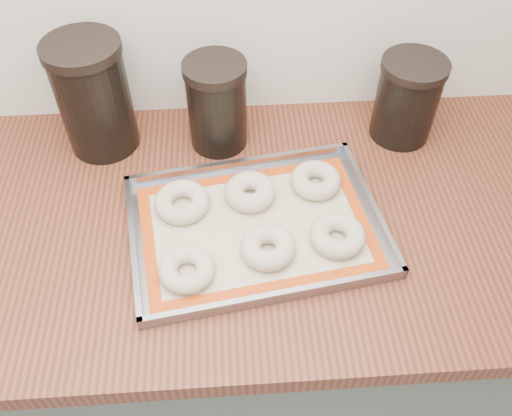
{
  "coord_description": "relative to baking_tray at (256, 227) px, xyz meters",
  "views": [
    {
      "loc": [
        -0.11,
        1.0,
        1.69
      ],
      "look_at": [
        -0.07,
        1.63,
        0.96
      ],
      "focal_mm": 38.0,
      "sensor_mm": 36.0,
      "label": 1
    }
  ],
  "objects": [
    {
      "name": "baking_mat",
      "position": [
        -0.0,
        0.0,
        -0.0
      ],
      "size": [
        0.46,
        0.35,
        0.0
      ],
      "rotation": [
        0.0,
        0.0,
        0.15
      ],
      "color": "#C6B793",
      "rests_on": "baking_tray"
    },
    {
      "name": "bagel_back_mid",
      "position": [
        -0.01,
        0.07,
        0.02
      ],
      "size": [
        0.1,
        0.1,
        0.04
      ],
      "primitive_type": "torus",
      "rotation": [
        0.0,
        0.0,
        0.02
      ],
      "color": "beige",
      "rests_on": "baking_mat"
    },
    {
      "name": "bagel_back_right",
      "position": [
        0.12,
        0.1,
        0.02
      ],
      "size": [
        0.11,
        0.11,
        0.03
      ],
      "primitive_type": "torus",
      "rotation": [
        0.0,
        0.0,
        0.13
      ],
      "color": "beige",
      "rests_on": "baking_mat"
    },
    {
      "name": "canister_mid",
      "position": [
        -0.06,
        0.25,
        0.09
      ],
      "size": [
        0.13,
        0.13,
        0.19
      ],
      "color": "black",
      "rests_on": "countertop"
    },
    {
      "name": "bagel_front_right",
      "position": [
        0.14,
        -0.04,
        0.02
      ],
      "size": [
        0.12,
        0.12,
        0.03
      ],
      "primitive_type": "torus",
      "rotation": [
        0.0,
        0.0,
        0.18
      ],
      "color": "beige",
      "rests_on": "baking_mat"
    },
    {
      "name": "bagel_front_left",
      "position": [
        -0.13,
        -0.1,
        0.01
      ],
      "size": [
        0.11,
        0.11,
        0.03
      ],
      "primitive_type": "torus",
      "rotation": [
        0.0,
        0.0,
        0.09
      ],
      "color": "beige",
      "rests_on": "baking_mat"
    },
    {
      "name": "baking_tray",
      "position": [
        0.0,
        0.0,
        0.0
      ],
      "size": [
        0.5,
        0.4,
        0.03
      ],
      "rotation": [
        0.0,
        0.0,
        0.15
      ],
      "color": "gray",
      "rests_on": "countertop"
    },
    {
      "name": "countertop",
      "position": [
        0.07,
        0.04,
        -0.03
      ],
      "size": [
        3.06,
        0.68,
        0.04
      ],
      "primitive_type": "cube",
      "color": "brown",
      "rests_on": "cabinet"
    },
    {
      "name": "cabinet",
      "position": [
        0.07,
        0.04,
        -0.48
      ],
      "size": [
        3.0,
        0.65,
        0.86
      ],
      "primitive_type": "cube",
      "color": "#596357",
      "rests_on": "floor"
    },
    {
      "name": "bagel_front_mid",
      "position": [
        0.02,
        -0.06,
        0.02
      ],
      "size": [
        0.1,
        0.1,
        0.04
      ],
      "primitive_type": "torus",
      "rotation": [
        0.0,
        0.0,
        -0.04
      ],
      "color": "beige",
      "rests_on": "baking_mat"
    },
    {
      "name": "bagel_back_left",
      "position": [
        -0.14,
        0.06,
        0.01
      ],
      "size": [
        0.13,
        0.13,
        0.03
      ],
      "primitive_type": "torus",
      "rotation": [
        0.0,
        0.0,
        0.31
      ],
      "color": "beige",
      "rests_on": "baking_mat"
    },
    {
      "name": "canister_left",
      "position": [
        -0.31,
        0.26,
        0.11
      ],
      "size": [
        0.15,
        0.15,
        0.24
      ],
      "color": "black",
      "rests_on": "countertop"
    },
    {
      "name": "canister_right",
      "position": [
        0.33,
        0.25,
        0.08
      ],
      "size": [
        0.13,
        0.13,
        0.18
      ],
      "color": "black",
      "rests_on": "countertop"
    }
  ]
}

